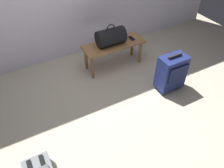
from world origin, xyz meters
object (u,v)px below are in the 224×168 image
(bench, at_px, (114,47))
(suitcase_upright_navy, at_px, (171,72))
(cell_phone, at_px, (132,38))
(duffel_bag_black, at_px, (111,37))

(bench, xyz_separation_m, suitcase_upright_navy, (0.46, -0.89, -0.06))
(cell_phone, height_order, suitcase_upright_navy, suitcase_upright_navy)
(duffel_bag_black, relative_size, cell_phone, 3.06)
(duffel_bag_black, bearing_deg, cell_phone, -1.03)
(duffel_bag_black, xyz_separation_m, cell_phone, (0.38, -0.01, -0.13))
(bench, height_order, suitcase_upright_navy, suitcase_upright_navy)
(bench, height_order, duffel_bag_black, duffel_bag_black)
(duffel_bag_black, height_order, suitcase_upright_navy, duffel_bag_black)
(bench, bearing_deg, duffel_bag_black, -180.00)
(duffel_bag_black, relative_size, suitcase_upright_navy, 0.73)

